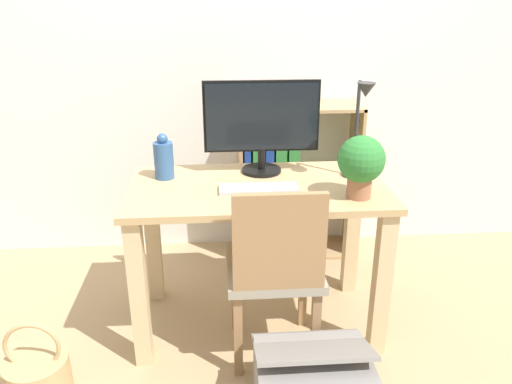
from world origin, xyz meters
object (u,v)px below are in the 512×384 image
chair (275,267)px  bookshelf (279,178)px  monitor (262,121)px  basket (38,379)px  vase (164,159)px  desk_lamp (360,121)px  potted_plant (361,162)px  keyboard (260,188)px

chair → bookshelf: size_ratio=0.90×
monitor → bookshelf: monitor is taller
chair → basket: size_ratio=2.27×
vase → basket: vase is taller
monitor → bookshelf: bearing=74.2°
desk_lamp → bookshelf: size_ratio=0.48×
potted_plant → bookshelf: (-0.23, 0.88, -0.39)m
monitor → chair: monitor is taller
monitor → bookshelf: size_ratio=0.58×
vase → bookshelf: (0.60, 0.58, -0.33)m
keyboard → bookshelf: bookshelf is taller
monitor → potted_plant: monitor is taller
chair → desk_lamp: bearing=27.9°
monitor → vase: 0.48m
vase → bookshelf: bearing=44.0°
monitor → vase: (-0.45, -0.05, -0.15)m
desk_lamp → basket: (-1.35, -0.49, -0.89)m
bookshelf → potted_plant: bearing=-75.4°
keyboard → monitor: bearing=83.6°
monitor → chair: size_ratio=0.64×
monitor → potted_plant: bearing=-42.7°
keyboard → bookshelf: size_ratio=0.37×
basket → chair: bearing=11.4°
potted_plant → desk_lamp: bearing=78.0°
chair → basket: chair is taller
vase → keyboard: bearing=-23.8°
potted_plant → chair: potted_plant is taller
vase → chair: 0.71m
bookshelf → monitor: bearing=-105.8°
bookshelf → basket: (-1.08, -1.16, -0.38)m
desk_lamp → basket: size_ratio=1.21×
vase → basket: size_ratio=0.57×
desk_lamp → potted_plant: (-0.04, -0.20, -0.12)m
chair → bookshelf: (0.13, 0.97, 0.03)m
basket → bookshelf: bearing=47.1°
bookshelf → chair: bearing=-97.5°
desk_lamp → keyboard: bearing=-167.8°
monitor → chair: bearing=-87.3°
bookshelf → desk_lamp: bearing=-67.9°
monitor → keyboard: size_ratio=1.56×
keyboard → vase: vase is taller
vase → desk_lamp: size_ratio=0.47×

